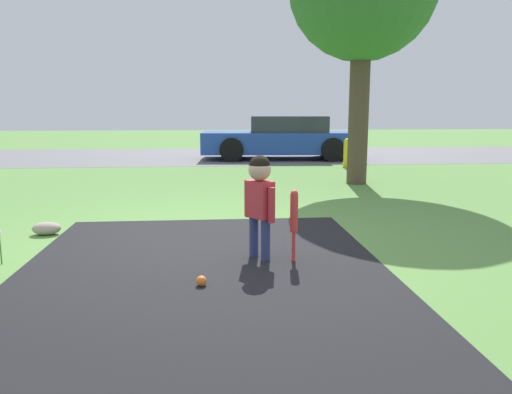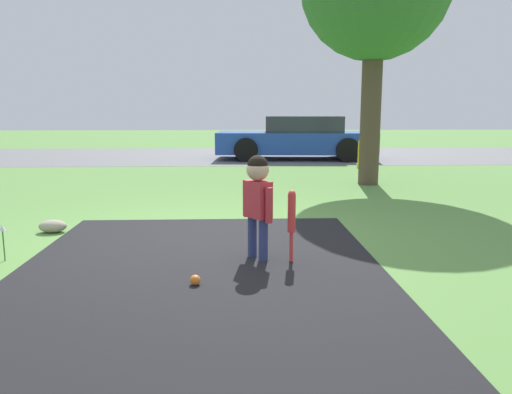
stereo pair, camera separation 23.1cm
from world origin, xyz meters
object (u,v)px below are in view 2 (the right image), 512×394
child (258,192)px  baseball_bat (292,216)px  fire_hydrant (361,154)px  sports_ball (195,280)px  parked_car (297,138)px

child → baseball_bat: 0.39m
child → fire_hydrant: (2.89, 7.52, -0.30)m
sports_ball → fire_hydrant: size_ratio=0.12×
baseball_bat → child: bearing=157.0°
child → parked_car: parked_car is taller
baseball_bat → fire_hydrant: fire_hydrant is taller
baseball_bat → parked_car: bearing=82.7°
sports_ball → parked_car: parked_car is taller
parked_car → baseball_bat: bearing=86.9°
baseball_bat → parked_car: (1.27, 9.95, 0.15)m
fire_hydrant → parked_car: (-1.31, 2.30, 0.24)m
baseball_bat → sports_ball: size_ratio=7.88×
child → parked_car: 9.95m
sports_ball → baseball_bat: bearing=34.5°
baseball_bat → sports_ball: baseball_bat is taller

